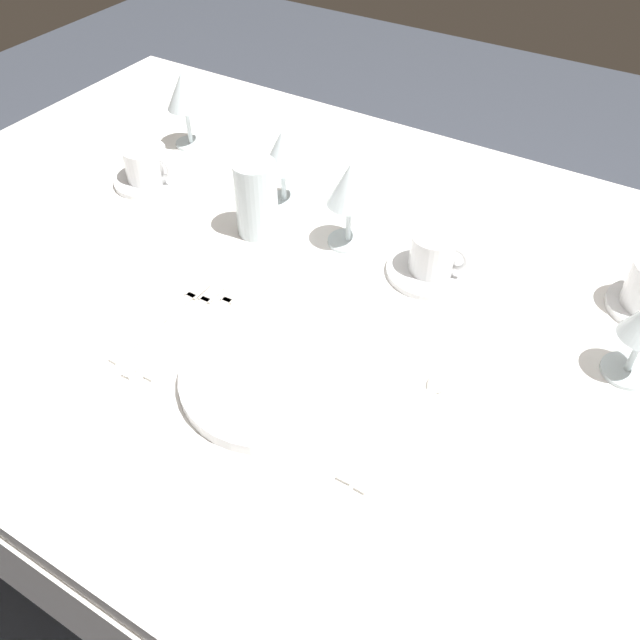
% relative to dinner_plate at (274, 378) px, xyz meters
% --- Properties ---
extents(ground_plane, '(6.00, 6.00, 0.00)m').
position_rel_dinner_plate_xyz_m(ground_plane, '(-0.00, 0.21, -0.75)').
color(ground_plane, '#383D47').
extents(dining_table, '(1.80, 1.11, 0.74)m').
position_rel_dinner_plate_xyz_m(dining_table, '(-0.00, 0.21, -0.09)').
color(dining_table, white).
rests_on(dining_table, ground).
extents(dinner_plate, '(0.25, 0.25, 0.02)m').
position_rel_dinner_plate_xyz_m(dinner_plate, '(0.00, 0.00, 0.00)').
color(dinner_plate, white).
rests_on(dinner_plate, dining_table).
extents(fork_outer, '(0.02, 0.22, 0.00)m').
position_rel_dinner_plate_xyz_m(fork_outer, '(-0.15, 0.03, -0.01)').
color(fork_outer, beige).
rests_on(fork_outer, dining_table).
extents(fork_inner, '(0.03, 0.22, 0.00)m').
position_rel_dinner_plate_xyz_m(fork_inner, '(-0.18, 0.02, -0.01)').
color(fork_inner, beige).
rests_on(fork_inner, dining_table).
extents(fork_salad, '(0.02, 0.20, 0.00)m').
position_rel_dinner_plate_xyz_m(fork_salad, '(-0.21, 0.02, -0.01)').
color(fork_salad, beige).
rests_on(fork_salad, dining_table).
extents(dinner_knife, '(0.02, 0.21, 0.00)m').
position_rel_dinner_plate_xyz_m(dinner_knife, '(0.16, 0.01, -0.01)').
color(dinner_knife, beige).
rests_on(dinner_knife, dining_table).
extents(spoon_soup, '(0.03, 0.22, 0.01)m').
position_rel_dinner_plate_xyz_m(spoon_soup, '(0.19, 0.05, -0.01)').
color(spoon_soup, beige).
rests_on(spoon_soup, dining_table).
extents(saucer_right, '(0.13, 0.13, 0.01)m').
position_rel_dinner_plate_xyz_m(saucer_right, '(-0.49, 0.30, -0.00)').
color(saucer_right, white).
rests_on(saucer_right, dining_table).
extents(coffee_cup_right, '(0.10, 0.08, 0.06)m').
position_rel_dinner_plate_xyz_m(coffee_cup_right, '(-0.49, 0.30, 0.03)').
color(coffee_cup_right, white).
rests_on(coffee_cup_right, saucer_right).
extents(saucer_far, '(0.14, 0.14, 0.01)m').
position_rel_dinner_plate_xyz_m(saucer_far, '(0.08, 0.33, -0.00)').
color(saucer_far, white).
rests_on(saucer_far, dining_table).
extents(coffee_cup_far, '(0.10, 0.07, 0.06)m').
position_rel_dinner_plate_xyz_m(coffee_cup_far, '(0.08, 0.33, 0.03)').
color(coffee_cup_far, white).
rests_on(coffee_cup_far, saucer_far).
extents(wine_glass_centre, '(0.07, 0.07, 0.15)m').
position_rel_dinner_plate_xyz_m(wine_glass_centre, '(-0.07, 0.33, 0.10)').
color(wine_glass_centre, silver).
rests_on(wine_glass_centre, dining_table).
extents(wine_glass_left, '(0.07, 0.07, 0.15)m').
position_rel_dinner_plate_xyz_m(wine_glass_left, '(-0.52, 0.45, 0.10)').
color(wine_glass_left, silver).
rests_on(wine_glass_left, dining_table).
extents(wine_glass_far, '(0.07, 0.07, 0.14)m').
position_rel_dinner_plate_xyz_m(wine_glass_far, '(-0.23, 0.38, 0.09)').
color(wine_glass_far, silver).
rests_on(wine_glass_far, dining_table).
extents(drink_tumbler, '(0.07, 0.07, 0.13)m').
position_rel_dinner_plate_xyz_m(drink_tumbler, '(-0.22, 0.28, 0.05)').
color(drink_tumbler, silver).
rests_on(drink_tumbler, dining_table).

